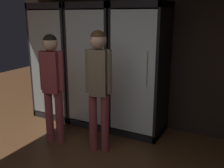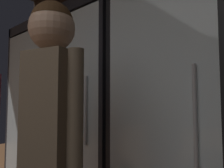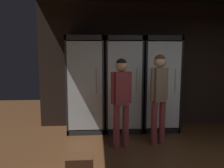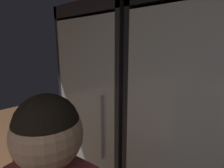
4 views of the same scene
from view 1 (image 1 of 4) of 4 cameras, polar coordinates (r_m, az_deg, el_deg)
The scene contains 6 objects.
wall_back at distance 4.21m, azimuth 12.61°, elevation 8.57°, with size 6.00×0.06×2.80m, color black.
cooler_far_left at distance 4.89m, azimuth -11.33°, elevation 4.65°, with size 0.77×0.66×2.03m.
cooler_left at distance 4.43m, azimuth -3.25°, elevation 3.89°, with size 0.77×0.66×2.03m.
cooler_center at distance 4.08m, azimuth 6.43°, elevation 2.83°, with size 0.77×0.66×2.03m.
shopper_near at distance 3.41m, azimuth -2.97°, elevation 0.93°, with size 0.34×0.22×1.66m.
shopper_far at distance 3.75m, azimuth -12.95°, elevation 1.05°, with size 0.37×0.21×1.59m.
Camera 1 is at (1.13, -1.00, 1.85)m, focal length 41.87 mm.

